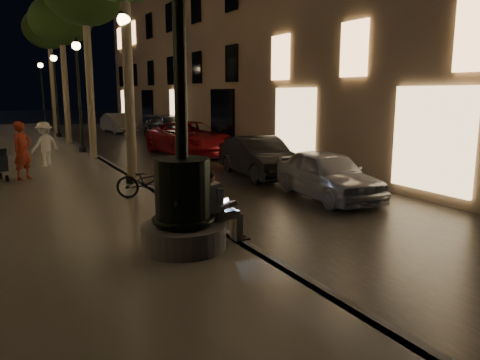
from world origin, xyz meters
TOP-DOWN VIEW (x-y plane):
  - ground at (0.00, 15.00)m, footprint 120.00×120.00m
  - cobble_lane at (3.00, 15.00)m, footprint 6.00×45.00m
  - curb_strip at (0.00, 15.00)m, footprint 0.25×45.00m
  - building_right at (10.00, 18.00)m, footprint 8.00×36.00m
  - fountain_lamppost at (-1.00, 2.00)m, footprint 1.40×1.40m
  - seated_man_laptop at (-0.39, 2.00)m, footprint 0.90×0.31m
  - tree_third at (-0.30, 20.00)m, footprint 3.00×3.00m
  - tree_far at (-0.22, 26.00)m, footprint 3.00×3.00m
  - lamp_curb_a at (-0.30, 8.00)m, footprint 0.36×0.36m
  - lamp_curb_b at (-0.30, 16.00)m, footprint 0.36×0.36m
  - lamp_curb_c at (-0.30, 24.00)m, footprint 0.36×0.36m
  - lamp_curb_d at (-0.30, 32.00)m, footprint 0.36×0.36m
  - car_front at (4.00, 4.59)m, footprint 1.88×3.87m
  - car_second at (4.00, 8.17)m, footprint 1.77×4.11m
  - car_third at (4.00, 14.26)m, footprint 2.75×5.43m
  - car_rear at (5.20, 20.02)m, footprint 2.26×5.13m
  - car_fifth at (4.00, 27.44)m, footprint 1.77×4.15m
  - pedestrian_red at (-2.94, 10.08)m, footprint 0.75×0.72m
  - pedestrian_white at (-2.12, 12.38)m, footprint 1.16×0.98m
  - bicycle at (-0.40, 5.86)m, footprint 1.70×1.29m

SIDE VIEW (x-z plane):
  - ground at x=0.00m, z-range 0.00..0.00m
  - cobble_lane at x=3.00m, z-range 0.00..0.02m
  - curb_strip at x=0.00m, z-range 0.00..0.20m
  - bicycle at x=-0.40m, z-range 0.20..1.05m
  - car_front at x=4.00m, z-range 0.00..1.27m
  - car_second at x=4.00m, z-range 0.00..1.32m
  - car_fifth at x=4.00m, z-range 0.00..1.33m
  - car_rear at x=5.20m, z-range 0.00..1.47m
  - car_third at x=4.00m, z-range 0.00..1.47m
  - seated_man_laptop at x=-0.39m, z-range 0.24..1.52m
  - pedestrian_white at x=-2.12m, z-range 0.20..1.76m
  - pedestrian_red at x=-2.94m, z-range 0.20..1.92m
  - fountain_lamppost at x=-1.00m, z-range -1.39..3.81m
  - lamp_curb_a at x=-0.30m, z-range 0.83..5.64m
  - lamp_curb_b at x=-0.30m, z-range 0.83..5.64m
  - lamp_curb_c at x=-0.30m, z-range 0.83..5.64m
  - lamp_curb_d at x=-0.30m, z-range 0.83..5.64m
  - tree_third at x=-0.30m, z-range 2.54..9.74m
  - tree_far at x=-0.22m, z-range 2.68..10.18m
  - building_right at x=10.00m, z-range 0.00..15.00m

